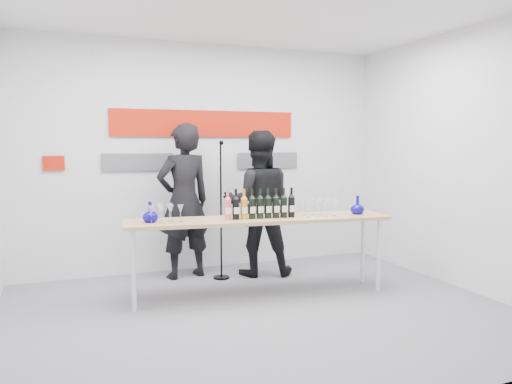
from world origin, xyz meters
TOP-DOWN VIEW (x-y plane):
  - ground at (0.00, 0.00)m, footprint 5.00×5.00m
  - back_wall at (0.00, 2.00)m, footprint 5.00×0.04m
  - signage at (-0.06, 1.97)m, footprint 3.38×0.02m
  - tasting_table at (0.19, 0.54)m, footprint 2.96×0.92m
  - wine_bottles at (0.18, 0.50)m, footprint 0.80×0.17m
  - decanter_left at (-0.98, 0.67)m, footprint 0.16×0.16m
  - decanter_right at (1.36, 0.40)m, footprint 0.16×0.16m
  - glasses_left at (-0.85, 0.65)m, footprint 0.36×0.26m
  - glasses_right at (0.89, 0.46)m, footprint 0.38×0.26m
  - presenter_left at (-0.40, 1.60)m, footprint 0.79×0.60m
  - presenter_right at (0.51, 1.39)m, footprint 1.06×0.93m
  - mic_stand at (0.01, 1.36)m, footprint 0.20×0.20m

SIDE VIEW (x-z plane):
  - ground at x=0.00m, z-range 0.00..0.00m
  - mic_stand at x=0.01m, z-range -0.34..1.39m
  - tasting_table at x=0.19m, z-range 0.37..1.24m
  - presenter_right at x=0.51m, z-range 0.00..1.85m
  - glasses_right at x=0.89m, z-range 0.87..1.06m
  - glasses_left at x=-0.85m, z-range 0.87..1.06m
  - presenter_left at x=-0.40m, z-range 0.00..1.94m
  - decanter_left at x=-0.98m, z-range 0.87..1.09m
  - decanter_right at x=1.36m, z-range 0.87..1.09m
  - wine_bottles at x=0.18m, z-range 0.87..1.20m
  - back_wall at x=0.00m, z-range 0.00..3.00m
  - signage at x=-0.06m, z-range 1.41..2.20m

